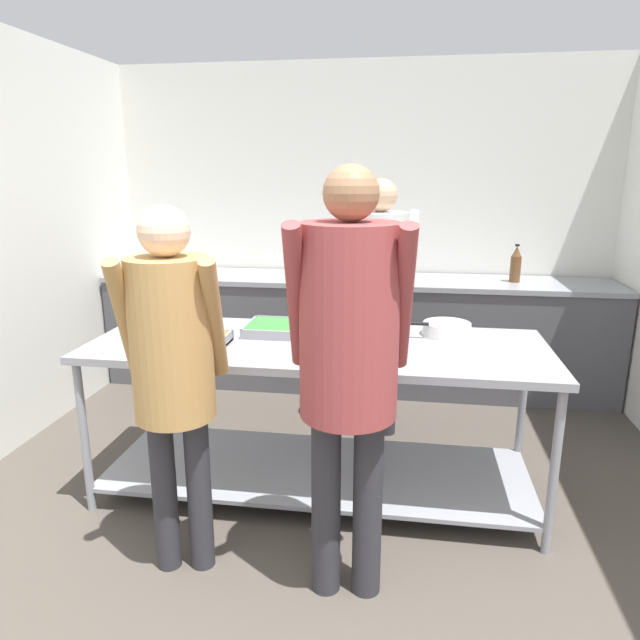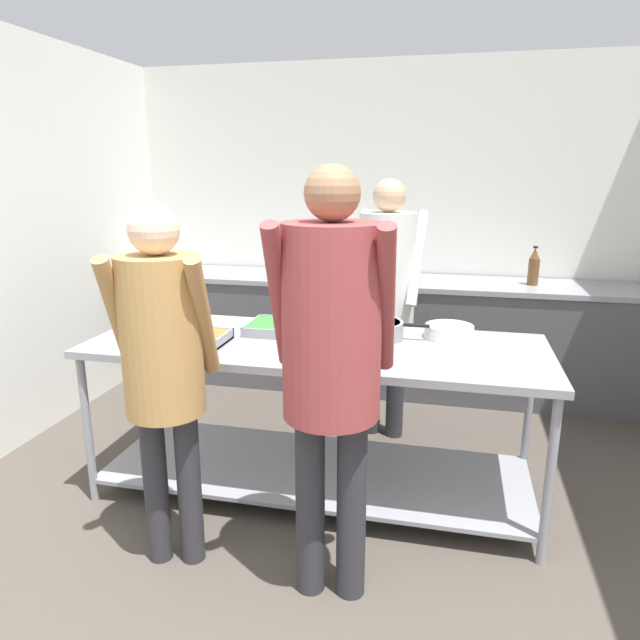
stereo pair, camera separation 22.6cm
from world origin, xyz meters
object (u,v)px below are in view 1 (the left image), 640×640
serving_tray_roast (289,329)px  guest_serving_left (172,356)px  water_bottle (516,265)px  serving_tray_vegetables (191,341)px  plate_stack (447,329)px  guest_serving_right (349,346)px  cook_behind_counter (379,282)px  sauce_pan (376,328)px

serving_tray_roast → guest_serving_left: (-0.31, -0.89, 0.12)m
water_bottle → serving_tray_vegetables: bearing=-136.3°
serving_tray_vegetables → plate_stack: 1.41m
guest_serving_right → cook_behind_counter: 1.59m
guest_serving_right → cook_behind_counter: bearing=88.8°
plate_stack → water_bottle: size_ratio=0.93×
guest_serving_right → cook_behind_counter: size_ratio=1.04×
guest_serving_right → guest_serving_left: bearing=176.6°
sauce_pan → plate_stack: sauce_pan is taller
serving_tray_vegetables → guest_serving_right: bearing=-34.6°
serving_tray_roast → plate_stack: (0.89, 0.10, 0.01)m
cook_behind_counter → water_bottle: (1.02, 0.90, -0.01)m
guest_serving_right → water_bottle: size_ratio=6.07×
sauce_pan → water_bottle: bearing=57.0°
guest_serving_right → serving_tray_vegetables: bearing=145.4°
plate_stack → water_bottle: water_bottle is taller
guest_serving_left → cook_behind_counter: bearing=63.0°
serving_tray_roast → cook_behind_counter: cook_behind_counter is taller
serving_tray_vegetables → guest_serving_right: 1.11m
plate_stack → guest_serving_right: size_ratio=0.15×
serving_tray_roast → guest_serving_right: size_ratio=0.27×
serving_tray_vegetables → water_bottle: (1.95, 1.86, 0.16)m
guest_serving_left → cook_behind_counter: (0.78, 1.54, 0.05)m
guest_serving_left → cook_behind_counter: size_ratio=0.95×
serving_tray_vegetables → guest_serving_left: guest_serving_left is taller
sauce_pan → guest_serving_right: 0.96m
sauce_pan → water_bottle: water_bottle is taller
serving_tray_vegetables → guest_serving_left: size_ratio=0.23×
serving_tray_roast → sauce_pan: bearing=0.4°
water_bottle → serving_tray_roast: bearing=-134.1°
serving_tray_vegetables → sauce_pan: bearing=18.7°
plate_stack → guest_serving_right: (-0.45, -1.04, 0.20)m
water_bottle → guest_serving_left: bearing=-126.5°
guest_serving_left → cook_behind_counter: 1.73m
guest_serving_right → serving_tray_roast: bearing=115.0°
serving_tray_roast → guest_serving_right: (0.44, -0.94, 0.21)m
guest_serving_left → guest_serving_right: guest_serving_right is taller
serving_tray_roast → cook_behind_counter: bearing=53.9°
guest_serving_right → cook_behind_counter: guest_serving_right is taller
serving_tray_vegetables → serving_tray_roast: size_ratio=0.78×
serving_tray_roast → plate_stack: 0.89m
serving_tray_vegetables → cook_behind_counter: size_ratio=0.22×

